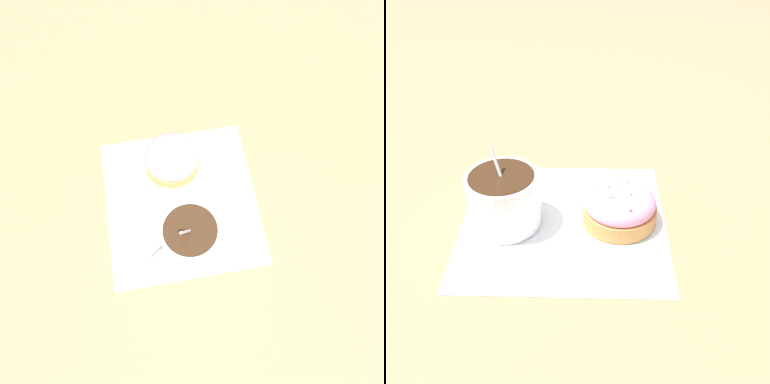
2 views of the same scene
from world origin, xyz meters
TOP-DOWN VIEW (x-y plane):
  - ground_plane at (0.00, 0.00)m, footprint 3.00×3.00m
  - paper_napkin at (0.00, 0.00)m, footprint 0.28×0.27m
  - coffee_cup at (0.08, 0.01)m, footprint 0.09×0.11m
  - frosted_pastry at (-0.07, -0.01)m, footprint 0.10×0.10m

SIDE VIEW (x-z plane):
  - ground_plane at x=0.00m, z-range 0.00..0.00m
  - paper_napkin at x=0.00m, z-range 0.00..0.00m
  - frosted_pastry at x=-0.07m, z-range 0.00..0.05m
  - coffee_cup at x=0.08m, z-range -0.01..0.10m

